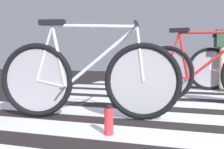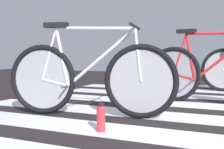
% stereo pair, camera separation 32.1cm
% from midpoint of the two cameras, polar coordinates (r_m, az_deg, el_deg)
% --- Properties ---
extents(ground, '(18.00, 14.00, 0.02)m').
position_cam_midpoint_polar(ground, '(2.89, 22.13, -8.92)').
color(ground, black).
extents(crosswalk_markings, '(5.45, 6.53, 0.00)m').
position_cam_midpoint_polar(crosswalk_markings, '(2.99, 23.13, -8.28)').
color(crosswalk_markings, silver).
rests_on(crosswalk_markings, ground).
extents(bicycle_1_of_3, '(1.71, 0.56, 0.93)m').
position_cam_midpoint_polar(bicycle_1_of_3, '(2.91, -1.57, -0.69)').
color(bicycle_1_of_3, black).
rests_on(bicycle_1_of_3, ground).
extents(bicycle_2_of_3, '(1.72, 0.53, 0.93)m').
position_cam_midpoint_polar(bicycle_2_of_3, '(3.84, 21.02, 0.16)').
color(bicycle_2_of_3, black).
rests_on(bicycle_2_of_3, ground).
extents(water_bottle, '(0.07, 0.07, 0.23)m').
position_cam_midpoint_polar(water_bottle, '(2.34, 1.44, -8.64)').
color(water_bottle, red).
rests_on(water_bottle, ground).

